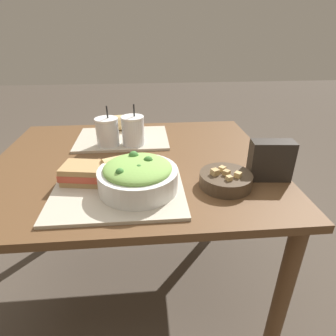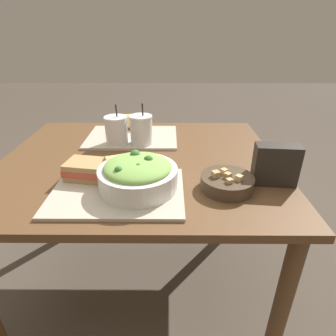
{
  "view_description": "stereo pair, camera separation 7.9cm",
  "coord_description": "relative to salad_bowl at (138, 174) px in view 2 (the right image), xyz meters",
  "views": [
    {
      "loc": [
        0.05,
        -1.09,
        1.28
      ],
      "look_at": [
        0.13,
        -0.25,
        0.85
      ],
      "focal_mm": 30.0,
      "sensor_mm": 36.0,
      "label": 1
    },
    {
      "loc": [
        0.13,
        -1.09,
        1.28
      ],
      "look_at": [
        0.13,
        -0.25,
        0.85
      ],
      "focal_mm": 30.0,
      "sensor_mm": 36.0,
      "label": 2
    }
  ],
  "objects": [
    {
      "name": "drink_cup_red",
      "position": [
        -0.02,
        0.41,
        0.01
      ],
      "size": [
        0.11,
        0.11,
        0.19
      ],
      "color": "silver",
      "rests_on": "tray_far"
    },
    {
      "name": "tray_far",
      "position": [
        -0.08,
        0.5,
        -0.06
      ],
      "size": [
        0.45,
        0.32,
        0.01
      ],
      "color": "#BCB29E",
      "rests_on": "dining_table"
    },
    {
      "name": "chip_bag",
      "position": [
        0.48,
        0.05,
        0.01
      ],
      "size": [
        0.16,
        0.08,
        0.15
      ],
      "rotation": [
        0.0,
        0.0,
        -0.09
      ],
      "color": "#28231E",
      "rests_on": "dining_table"
    },
    {
      "name": "baguette_near",
      "position": [
        -0.07,
        0.09,
        -0.01
      ],
      "size": [
        0.13,
        0.11,
        0.08
      ],
      "rotation": [
        0.0,
        0.0,
        1.97
      ],
      "color": "tan",
      "rests_on": "tray_near"
    },
    {
      "name": "soup_bowl",
      "position": [
        0.31,
        0.01,
        -0.04
      ],
      "size": [
        0.18,
        0.18,
        0.07
      ],
      "color": "#473828",
      "rests_on": "dining_table"
    },
    {
      "name": "salad_bowl",
      "position": [
        0.0,
        0.0,
        0.0
      ],
      "size": [
        0.27,
        0.27,
        0.12
      ],
      "color": "white",
      "rests_on": "tray_near"
    },
    {
      "name": "dining_table",
      "position": [
        -0.02,
        0.26,
        -0.17
      ],
      "size": [
        1.18,
        0.99,
        0.76
      ],
      "color": "brown",
      "rests_on": "ground_plane"
    },
    {
      "name": "sandwich_near",
      "position": [
        -0.19,
        0.07,
        -0.02
      ],
      "size": [
        0.17,
        0.13,
        0.06
      ],
      "rotation": [
        0.0,
        0.0,
        -0.16
      ],
      "color": "tan",
      "rests_on": "tray_near"
    },
    {
      "name": "tray_near",
      "position": [
        -0.07,
        -0.02,
        -0.06
      ],
      "size": [
        0.45,
        0.32,
        0.01
      ],
      "color": "#BCB29E",
      "rests_on": "dining_table"
    },
    {
      "name": "ground_plane",
      "position": [
        -0.02,
        0.26,
        -0.83
      ],
      "size": [
        12.0,
        12.0,
        0.0
      ],
      "primitive_type": "plane",
      "color": "#4C4238"
    },
    {
      "name": "baguette_far",
      "position": [
        -0.11,
        0.62,
        -0.01
      ],
      "size": [
        0.1,
        0.09,
        0.08
      ],
      "rotation": [
        0.0,
        0.0,
        1.68
      ],
      "color": "tan",
      "rests_on": "tray_far"
    },
    {
      "name": "drink_cup_dark",
      "position": [
        -0.14,
        0.41,
        0.01
      ],
      "size": [
        0.11,
        0.11,
        0.19
      ],
      "color": "silver",
      "rests_on": "tray_far"
    }
  ]
}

